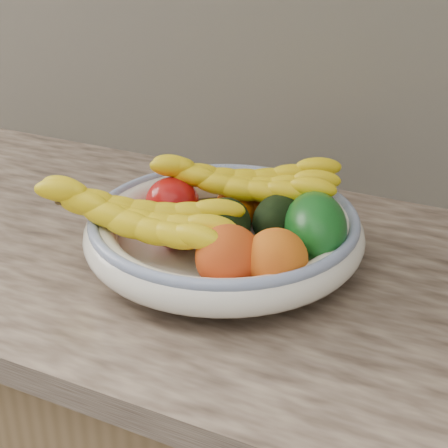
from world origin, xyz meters
TOP-DOWN VIEW (x-y plane):
  - fruit_bowl at (0.00, 1.66)m, footprint 0.39×0.39m
  - clementine_back_left at (-0.02, 1.74)m, footprint 0.07×0.07m
  - clementine_back_right at (0.03, 1.76)m, footprint 0.05×0.05m
  - clementine_back_mid at (-0.01, 1.72)m, footprint 0.08×0.08m
  - clementine_extra at (0.01, 1.75)m, footprint 0.06×0.06m
  - tomato_left at (-0.10, 1.69)m, footprint 0.10×0.10m
  - tomato_near_left at (-0.06, 1.62)m, footprint 0.08×0.08m
  - avocado_center at (0.01, 1.65)m, footprint 0.10×0.12m
  - avocado_right at (0.07, 1.70)m, footprint 0.09×0.11m
  - green_mango at (0.13, 1.68)m, footprint 0.15×0.16m
  - peach_front at (0.05, 1.57)m, footprint 0.11×0.11m
  - peach_right at (0.11, 1.58)m, footprint 0.08×0.08m
  - banana_bunch_back at (-0.00, 1.73)m, footprint 0.31×0.17m
  - banana_bunch_front at (-0.09, 1.58)m, footprint 0.31×0.16m

SIDE VIEW (x-z plane):
  - fruit_bowl at x=0.00m, z-range 0.91..0.99m
  - clementine_back_left at x=-0.02m, z-range 0.93..0.98m
  - clementine_back_right at x=0.03m, z-range 0.93..0.98m
  - clementine_back_mid at x=-0.01m, z-range 0.93..0.98m
  - clementine_extra at x=0.01m, z-range 0.93..0.98m
  - tomato_left at x=-0.10m, z-range 0.93..1.00m
  - tomato_near_left at x=-0.06m, z-range 0.93..0.99m
  - avocado_center at x=0.01m, z-range 0.93..1.00m
  - avocado_right at x=0.07m, z-range 0.93..1.00m
  - peach_front at x=0.05m, z-range 0.92..1.01m
  - peach_right at x=0.11m, z-range 0.93..1.01m
  - green_mango at x=0.13m, z-range 0.92..1.03m
  - banana_bunch_front at x=-0.09m, z-range 0.94..1.02m
  - banana_bunch_back at x=0.00m, z-range 0.95..1.03m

